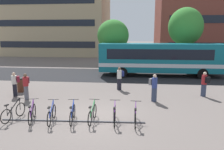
{
  "coord_description": "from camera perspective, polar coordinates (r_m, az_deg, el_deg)",
  "views": [
    {
      "loc": [
        1.9,
        -10.44,
        4.25
      ],
      "look_at": [
        0.39,
        4.78,
        1.27
      ],
      "focal_mm": 35.0,
      "sensor_mm": 36.0,
      "label": 1
    }
  ],
  "objects": [
    {
      "name": "parked_bicycle_purple_6",
      "position": [
        10.48,
        6.15,
        -10.69
      ],
      "size": [
        0.52,
        1.72,
        0.99
      ],
      "rotation": [
        0.0,
        0.0,
        1.55
      ],
      "color": "black",
      "rests_on": "ground"
    },
    {
      "name": "commuter_navy_pack_3",
      "position": [
        16.34,
        2.01,
        -0.48
      ],
      "size": [
        0.6,
        0.56,
        1.73
      ],
      "rotation": [
        0.0,
        0.0,
        3.8
      ],
      "color": "black",
      "rests_on": "ground"
    },
    {
      "name": "street_tree_0",
      "position": [
        24.73,
        0.27,
        10.29
      ],
      "size": [
        3.51,
        3.51,
        5.69
      ],
      "color": "brown",
      "rests_on": "ground"
    },
    {
      "name": "ground",
      "position": [
        11.43,
        -4.39,
        -10.85
      ],
      "size": [
        200.0,
        200.0,
        0.0
      ],
      "primitive_type": "plane",
      "color": "#6B605B"
    },
    {
      "name": "bus_lane_asphalt",
      "position": [
        22.27,
        0.67,
        0.01
      ],
      "size": [
        80.0,
        7.2,
        0.01
      ],
      "primitive_type": "cube",
      "color": "#232326",
      "rests_on": "ground"
    },
    {
      "name": "parked_bicycle_black_0",
      "position": [
        11.98,
        -24.34,
        -8.84
      ],
      "size": [
        0.53,
        1.7,
        0.99
      ],
      "rotation": [
        0.0,
        0.0,
        1.38
      ],
      "color": "black",
      "rests_on": "ground"
    },
    {
      "name": "parked_bicycle_blue_3",
      "position": [
        10.84,
        -10.27,
        -10.07
      ],
      "size": [
        0.52,
        1.71,
        0.99
      ],
      "rotation": [
        0.0,
        0.0,
        1.7
      ],
      "color": "black",
      "rests_on": "ground"
    },
    {
      "name": "parked_bicycle_green_4",
      "position": [
        10.74,
        -5.15,
        -10.13
      ],
      "size": [
        0.52,
        1.72,
        0.99
      ],
      "rotation": [
        0.0,
        0.0,
        1.52
      ],
      "color": "black",
      "rests_on": "ground"
    },
    {
      "name": "parked_bicycle_purple_5",
      "position": [
        10.57,
        0.71,
        -10.43
      ],
      "size": [
        0.52,
        1.72,
        0.99
      ],
      "rotation": [
        0.0,
        0.0,
        1.62
      ],
      "color": "black",
      "rests_on": "ground"
    },
    {
      "name": "commuter_black_pack_0",
      "position": [
        15.87,
        23.03,
        -1.8
      ],
      "size": [
        0.54,
        0.61,
        1.69
      ],
      "rotation": [
        0.0,
        0.0,
        2.14
      ],
      "color": "#2D3851",
      "rests_on": "ground"
    },
    {
      "name": "bike_rack",
      "position": [
        10.97,
        -10.27,
        -11.45
      ],
      "size": [
        7.0,
        0.38,
        0.7
      ],
      "rotation": [
        0.0,
        0.0,
        0.04
      ],
      "color": "#47474C",
      "rests_on": "ground"
    },
    {
      "name": "city_bus",
      "position": [
        22.09,
        12.79,
        4.3
      ],
      "size": [
        12.04,
        2.64,
        3.2
      ],
      "rotation": [
        0.0,
        0.0,
        0.0
      ],
      "color": "#0F6070",
      "rests_on": "ground"
    },
    {
      "name": "building_left_wing",
      "position": [
        46.44,
        -13.86,
        14.52
      ],
      "size": [
        19.49,
        13.34,
        14.7
      ],
      "color": "tan",
      "rests_on": "ground"
    },
    {
      "name": "trash_bin",
      "position": [
        17.22,
        -22.72,
        -2.37
      ],
      "size": [
        0.55,
        0.55,
        1.03
      ],
      "color": "#4C2819",
      "rests_on": "ground"
    },
    {
      "name": "commuter_grey_pack_1",
      "position": [
        13.81,
        10.9,
        -2.8
      ],
      "size": [
        0.6,
        0.57,
        1.73
      ],
      "rotation": [
        0.0,
        0.0,
        5.6
      ],
      "color": "#2D3851",
      "rests_on": "ground"
    },
    {
      "name": "commuter_maroon_pack_2",
      "position": [
        16.12,
        -24.02,
        -1.79
      ],
      "size": [
        0.6,
        0.52,
        1.63
      ],
      "rotation": [
        0.0,
        0.0,
        3.62
      ],
      "color": "black",
      "rests_on": "ground"
    },
    {
      "name": "commuter_maroon_pack_4",
      "position": [
        15.04,
        -21.56,
        -2.31
      ],
      "size": [
        0.39,
        0.56,
        1.7
      ],
      "rotation": [
        0.0,
        0.0,
        4.88
      ],
      "color": "#565660",
      "rests_on": "ground"
    },
    {
      "name": "street_tree_1",
      "position": [
        26.22,
        18.67,
        11.86
      ],
      "size": [
        3.81,
        3.81,
        7.01
      ],
      "color": "brown",
      "rests_on": "ground"
    },
    {
      "name": "parked_bicycle_blue_2",
      "position": [
        11.04,
        -15.5,
        -9.9
      ],
      "size": [
        0.52,
        1.71,
        0.99
      ],
      "rotation": [
        0.0,
        0.0,
        1.71
      ],
      "color": "black",
      "rests_on": "ground"
    },
    {
      "name": "parked_bicycle_purple_1",
      "position": [
        11.44,
        -20.15,
        -9.44
      ],
      "size": [
        0.61,
        1.68,
        0.99
      ],
      "rotation": [
        0.0,
        0.0,
        1.82
      ],
      "color": "black",
      "rests_on": "ground"
    }
  ]
}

